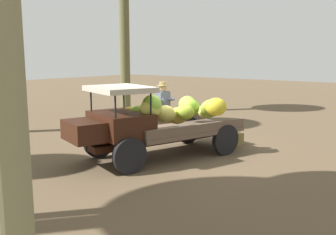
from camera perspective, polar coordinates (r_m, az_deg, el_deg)
ground_plane at (r=10.13m, az=0.29°, el=-5.10°), size 60.00×60.00×0.00m
truck at (r=9.24m, az=-2.35°, el=-0.64°), size 4.66×2.80×1.84m
farmer at (r=11.07m, az=-0.77°, el=1.51°), size 0.52×0.48×1.78m
wooden_crate at (r=10.94m, az=9.58°, el=-3.17°), size 0.64×0.62×0.36m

